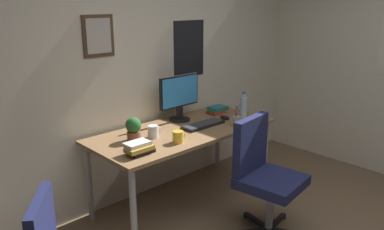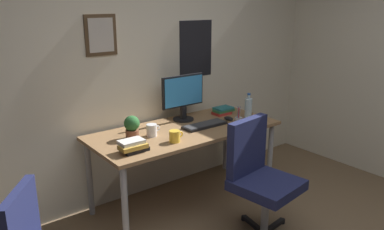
# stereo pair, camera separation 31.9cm
# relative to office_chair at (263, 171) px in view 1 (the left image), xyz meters

# --- Properties ---
(wall_back) EXTENTS (4.40, 0.10, 2.60)m
(wall_back) POSITION_rel_office_chair_xyz_m (-0.26, 1.24, 0.77)
(wall_back) COLOR beige
(wall_back) RESTS_ON ground_plane
(desk) EXTENTS (1.72, 0.76, 0.72)m
(desk) POSITION_rel_office_chair_xyz_m (-0.14, 0.78, 0.13)
(desk) COLOR #936D47
(desk) RESTS_ON ground_plane
(office_chair) EXTENTS (0.57, 0.57, 0.95)m
(office_chair) POSITION_rel_office_chair_xyz_m (0.00, 0.00, 0.00)
(office_chair) COLOR #1E234C
(office_chair) RESTS_ON ground_plane
(monitor) EXTENTS (0.46, 0.20, 0.43)m
(monitor) POSITION_rel_office_chair_xyz_m (0.01, 1.00, 0.44)
(monitor) COLOR black
(monitor) RESTS_ON desk
(keyboard) EXTENTS (0.43, 0.15, 0.03)m
(keyboard) POSITION_rel_office_chair_xyz_m (0.04, 0.72, 0.21)
(keyboard) COLOR black
(keyboard) RESTS_ON desk
(computer_mouse) EXTENTS (0.06, 0.11, 0.04)m
(computer_mouse) POSITION_rel_office_chair_xyz_m (0.34, 0.72, 0.21)
(computer_mouse) COLOR black
(computer_mouse) RESTS_ON desk
(water_bottle) EXTENTS (0.07, 0.07, 0.25)m
(water_bottle) POSITION_rel_office_chair_xyz_m (0.53, 0.65, 0.30)
(water_bottle) COLOR silver
(water_bottle) RESTS_ON desk
(coffee_mug_near) EXTENTS (0.13, 0.09, 0.10)m
(coffee_mug_near) POSITION_rel_office_chair_xyz_m (-0.41, 0.55, 0.24)
(coffee_mug_near) COLOR yellow
(coffee_mug_near) RESTS_ON desk
(coffee_mug_far) EXTENTS (0.13, 0.09, 0.10)m
(coffee_mug_far) POSITION_rel_office_chair_xyz_m (-0.48, 0.79, 0.25)
(coffee_mug_far) COLOR white
(coffee_mug_far) RESTS_ON desk
(potted_plant) EXTENTS (0.13, 0.13, 0.20)m
(potted_plant) POSITION_rel_office_chair_xyz_m (-0.64, 0.84, 0.30)
(potted_plant) COLOR brown
(potted_plant) RESTS_ON desk
(pen_cup) EXTENTS (0.07, 0.07, 0.20)m
(pen_cup) POSITION_rel_office_chair_xyz_m (0.26, 0.51, 0.25)
(pen_cup) COLOR #9EA0A5
(pen_cup) RESTS_ON desk
(book_stack_left) EXTENTS (0.21, 0.13, 0.07)m
(book_stack_left) POSITION_rel_office_chair_xyz_m (0.44, 0.91, 0.23)
(book_stack_left) COLOR #B22D28
(book_stack_left) RESTS_ON desk
(book_stack_right) EXTENTS (0.23, 0.14, 0.09)m
(book_stack_right) POSITION_rel_office_chair_xyz_m (-0.78, 0.57, 0.24)
(book_stack_right) COLOR black
(book_stack_right) RESTS_ON desk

